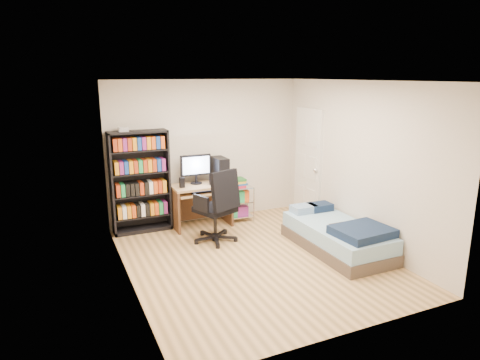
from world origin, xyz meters
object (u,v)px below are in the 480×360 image
computer_desk (205,187)px  office_chair (217,219)px  bed (338,236)px  media_shelf (140,181)px

computer_desk → office_chair: 0.89m
computer_desk → bed: (1.42, -1.90, -0.45)m
computer_desk → bed: size_ratio=0.69×
media_shelf → bed: bearing=-39.0°
office_chair → bed: office_chair is taller
media_shelf → computer_desk: (1.09, -0.13, -0.20)m
computer_desk → office_chair: size_ratio=1.06×
media_shelf → computer_desk: media_shelf is taller
media_shelf → office_chair: size_ratio=1.50×
media_shelf → bed: media_shelf is taller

